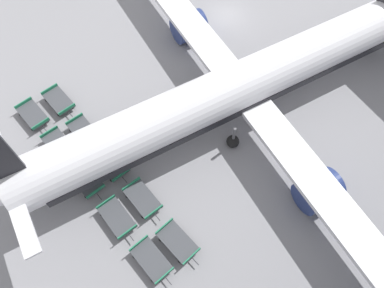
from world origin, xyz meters
TOP-DOWN VIEW (x-y plane):
  - ground_plane at (0.00, 0.00)m, footprint 500.00×500.00m
  - airplane at (10.22, -5.93)m, footprint 38.91×47.34m
  - baggage_dolly_row_near_col_a at (-0.43, -22.26)m, footprint 3.86×1.98m
  - baggage_dolly_row_near_col_b at (3.77, -21.91)m, footprint 3.83×1.89m
  - baggage_dolly_row_near_col_c at (7.98, -21.67)m, footprint 3.83×1.90m
  - baggage_dolly_row_near_col_d at (12.20, -21.40)m, footprint 3.82×1.84m
  - baggage_dolly_row_near_col_e at (16.41, -21.10)m, footprint 3.85×1.93m
  - baggage_dolly_row_mid_a_col_a at (-0.41, -19.71)m, footprint 3.85×1.95m
  - baggage_dolly_row_mid_a_col_b at (3.91, -19.56)m, footprint 3.83×1.87m
  - baggage_dolly_row_mid_a_col_c at (7.97, -19.34)m, footprint 3.84×1.93m
  - baggage_dolly_row_mid_a_col_d at (12.13, -19.00)m, footprint 3.83×1.87m
  - baggage_dolly_row_mid_a_col_e at (16.51, -18.84)m, footprint 3.86×2.00m

SIDE VIEW (x-z plane):
  - ground_plane at x=0.00m, z-range 0.00..0.00m
  - baggage_dolly_row_near_col_a at x=-0.43m, z-range 0.03..0.95m
  - baggage_dolly_row_near_col_b at x=3.77m, z-range 0.03..0.95m
  - baggage_dolly_row_near_col_c at x=7.98m, z-range 0.03..0.95m
  - baggage_dolly_row_near_col_d at x=12.20m, z-range 0.03..0.95m
  - baggage_dolly_row_near_col_e at x=16.41m, z-range 0.03..0.95m
  - baggage_dolly_row_mid_a_col_a at x=-0.41m, z-range 0.03..0.95m
  - baggage_dolly_row_mid_a_col_b at x=3.91m, z-range 0.03..0.95m
  - baggage_dolly_row_mid_a_col_c at x=7.97m, z-range 0.03..0.95m
  - baggage_dolly_row_mid_a_col_d at x=12.13m, z-range 0.03..0.95m
  - baggage_dolly_row_mid_a_col_e at x=16.51m, z-range 0.03..0.95m
  - airplane at x=10.22m, z-range -2.74..9.47m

